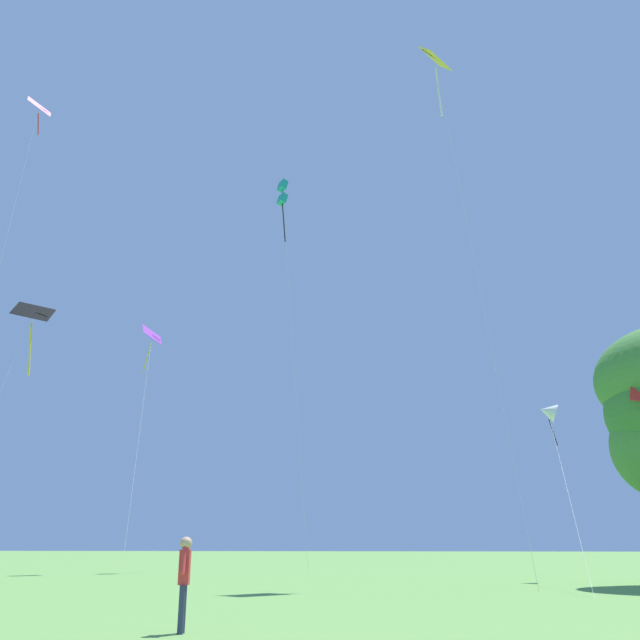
# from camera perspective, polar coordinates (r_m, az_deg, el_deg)

# --- Properties ---
(kite_yellow_diamond) EXTENTS (3.11, 7.62, 28.60)m
(kite_yellow_diamond) POSITION_cam_1_polar(r_m,az_deg,el_deg) (41.12, 9.75, 19.16)
(kite_yellow_diamond) COLOR yellow
(kite_yellow_diamond) RESTS_ON ground_plane
(kite_black_large) EXTENTS (2.21, 6.52, 15.45)m
(kite_black_large) POSITION_cam_1_polar(r_m,az_deg,el_deg) (43.69, -22.84, -0.46)
(kite_black_large) COLOR black
(kite_black_large) RESTS_ON ground_plane
(kite_purple_streamer) EXTENTS (4.55, 11.20, 15.53)m
(kite_purple_streamer) POSITION_cam_1_polar(r_m,az_deg,el_deg) (46.33, -13.90, -2.05)
(kite_purple_streamer) COLOR purple
(kite_purple_streamer) RESTS_ON ground_plane
(kite_white_distant) EXTENTS (1.67, 12.01, 8.38)m
(kite_white_distant) POSITION_cam_1_polar(r_m,az_deg,el_deg) (35.99, 18.39, -7.23)
(kite_white_distant) COLOR white
(kite_white_distant) RESTS_ON ground_plane
(kite_teal_box) EXTENTS (3.93, 6.70, 30.11)m
(kite_teal_box) POSITION_cam_1_polar(r_m,az_deg,el_deg) (57.17, -3.12, 10.31)
(kite_teal_box) COLOR teal
(kite_teal_box) RESTS_ON ground_plane
(kite_pink_low) EXTENTS (3.44, 8.11, 29.80)m
(kite_pink_low) POSITION_cam_1_polar(r_m,az_deg,el_deg) (49.85, -22.54, 14.73)
(kite_pink_low) COLOR pink
(kite_pink_low) RESTS_ON ground_plane
(person_near_tree) EXTENTS (0.23, 0.55, 1.69)m
(person_near_tree) POSITION_cam_1_polar(r_m,az_deg,el_deg) (13.93, -11.20, -19.99)
(person_near_tree) COLOR #2D3351
(person_near_tree) RESTS_ON ground_plane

